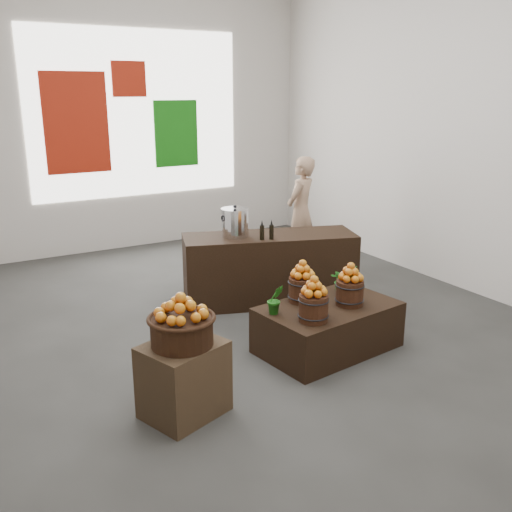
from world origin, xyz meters
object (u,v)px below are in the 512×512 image
counter (270,268)px  shopper (301,212)px  wicker_basket (182,331)px  crate (184,379)px  stock_pot_left (235,223)px  display_table (328,327)px

counter → shopper: bearing=61.2°
wicker_basket → counter: counter is taller
crate → stock_pot_left: 2.42m
display_table → shopper: size_ratio=0.84×
counter → stock_pot_left: bearing=-180.0°
wicker_basket → stock_pot_left: 2.34m
display_table → counter: (0.19, 1.36, 0.18)m
display_table → wicker_basket: bearing=-174.7°
wicker_basket → stock_pot_left: (1.42, 1.84, 0.27)m
display_table → stock_pot_left: (-0.19, 1.49, 0.72)m
counter → shopper: (1.12, 1.02, 0.35)m
crate → counter: (1.80, 1.72, 0.11)m
crate → stock_pot_left: stock_pot_left is taller
crate → display_table: crate is taller
shopper → crate: bearing=13.2°
counter → crate: bearing=-117.5°
shopper → stock_pot_left: bearing=0.9°
wicker_basket → display_table: 1.71m
counter → shopper: size_ratio=1.29×
wicker_basket → display_table: wicker_basket is taller
crate → shopper: size_ratio=0.38×
stock_pot_left → counter: bearing=-18.8°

